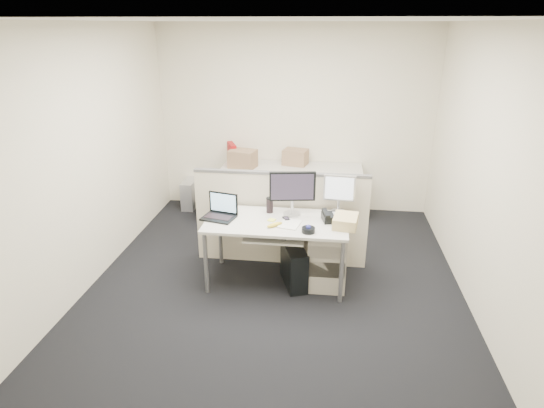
# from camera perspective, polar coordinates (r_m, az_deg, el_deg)

# --- Properties ---
(floor) EXTENTS (4.00, 4.50, 0.01)m
(floor) POSITION_cam_1_polar(r_m,az_deg,el_deg) (5.15, 0.52, -9.61)
(floor) COLOR black
(floor) RESTS_ON ground
(ceiling) EXTENTS (4.00, 4.50, 0.01)m
(ceiling) POSITION_cam_1_polar(r_m,az_deg,el_deg) (4.40, 0.65, 22.08)
(ceiling) COLOR white
(ceiling) RESTS_ON ground
(wall_back) EXTENTS (4.00, 0.02, 2.70)m
(wall_back) POSITION_cam_1_polar(r_m,az_deg,el_deg) (6.77, 2.84, 10.43)
(wall_back) COLOR beige
(wall_back) RESTS_ON ground
(wall_front) EXTENTS (4.00, 0.02, 2.70)m
(wall_front) POSITION_cam_1_polar(r_m,az_deg,el_deg) (2.55, -5.40, -9.66)
(wall_front) COLOR beige
(wall_front) RESTS_ON ground
(wall_left) EXTENTS (0.02, 4.50, 2.70)m
(wall_left) POSITION_cam_1_polar(r_m,az_deg,el_deg) (5.21, -21.95, 5.42)
(wall_left) COLOR beige
(wall_left) RESTS_ON ground
(wall_right) EXTENTS (0.02, 4.50, 2.70)m
(wall_right) POSITION_cam_1_polar(r_m,az_deg,el_deg) (4.80, 25.07, 3.65)
(wall_right) COLOR beige
(wall_right) RESTS_ON ground
(desk) EXTENTS (1.50, 0.75, 0.73)m
(desk) POSITION_cam_1_polar(r_m,az_deg,el_deg) (4.83, 0.55, -2.82)
(desk) COLOR #B0AEA5
(desk) RESTS_ON floor
(keyboard_tray) EXTENTS (0.62, 0.32, 0.02)m
(keyboard_tray) POSITION_cam_1_polar(r_m,az_deg,el_deg) (4.69, 0.29, -4.22)
(keyboard_tray) COLOR #B0AEA5
(keyboard_tray) RESTS_ON desk
(drawer_pedestal) EXTENTS (0.40, 0.55, 0.65)m
(drawer_pedestal) POSITION_cam_1_polar(r_m,az_deg,el_deg) (5.00, 6.91, -6.43)
(drawer_pedestal) COLOR #AFA997
(drawer_pedestal) RESTS_ON floor
(cubicle_partition) EXTENTS (2.00, 0.06, 1.10)m
(cubicle_partition) POSITION_cam_1_polar(r_m,az_deg,el_deg) (5.28, 1.11, -1.96)
(cubicle_partition) COLOR beige
(cubicle_partition) RESTS_ON floor
(back_counter) EXTENTS (2.00, 0.60, 0.72)m
(back_counter) POSITION_cam_1_polar(r_m,az_deg,el_deg) (6.73, 2.46, 1.60)
(back_counter) COLOR #AFA997
(back_counter) RESTS_ON floor
(monitor_main) EXTENTS (0.52, 0.26, 0.49)m
(monitor_main) POSITION_cam_1_polar(r_m,az_deg,el_deg) (4.87, 2.57, 1.30)
(monitor_main) COLOR black
(monitor_main) RESTS_ON desk
(monitor_small) EXTENTS (0.36, 0.20, 0.42)m
(monitor_small) POSITION_cam_1_polar(r_m,az_deg,el_deg) (5.00, 8.42, 1.22)
(monitor_small) COLOR #B7B7BC
(monitor_small) RESTS_ON desk
(laptop) EXTENTS (0.39, 0.32, 0.25)m
(laptop) POSITION_cam_1_polar(r_m,az_deg,el_deg) (4.84, -6.77, -0.45)
(laptop) COLOR black
(laptop) RESTS_ON desk
(trackball) EXTENTS (0.17, 0.17, 0.05)m
(trackball) POSITION_cam_1_polar(r_m,az_deg,el_deg) (4.55, 4.58, -3.26)
(trackball) COLOR black
(trackball) RESTS_ON desk
(desk_phone) EXTENTS (0.27, 0.24, 0.07)m
(desk_phone) POSITION_cam_1_polar(r_m,az_deg,el_deg) (4.84, 7.74, -1.67)
(desk_phone) COLOR black
(desk_phone) RESTS_ON desk
(paper_stack) EXTENTS (0.25, 0.29, 0.01)m
(paper_stack) POSITION_cam_1_polar(r_m,az_deg,el_deg) (4.72, 2.25, -2.53)
(paper_stack) COLOR silver
(paper_stack) RESTS_ON desk
(sticky_pad) EXTENTS (0.09, 0.09, 0.01)m
(sticky_pad) POSITION_cam_1_polar(r_m,az_deg,el_deg) (4.81, -0.04, -2.02)
(sticky_pad) COLOR #EEF54C
(sticky_pad) RESTS_ON desk
(travel_mug) EXTENTS (0.09, 0.09, 0.16)m
(travel_mug) POSITION_cam_1_polar(r_m,az_deg,el_deg) (4.99, -0.29, -0.20)
(travel_mug) COLOR black
(travel_mug) RESTS_ON desk
(banana) EXTENTS (0.17, 0.16, 0.04)m
(banana) POSITION_cam_1_polar(r_m,az_deg,el_deg) (4.66, 0.34, -2.61)
(banana) COLOR gold
(banana) RESTS_ON desk
(cellphone) EXTENTS (0.09, 0.12, 0.01)m
(cellphone) POSITION_cam_1_polar(r_m,az_deg,el_deg) (4.84, 1.80, -1.85)
(cellphone) COLOR black
(cellphone) RESTS_ON desk
(manila_folders) EXTENTS (0.28, 0.33, 0.11)m
(manila_folders) POSITION_cam_1_polar(r_m,az_deg,el_deg) (4.72, 9.21, -2.14)
(manila_folders) COLOR tan
(manila_folders) RESTS_ON desk
(keyboard) EXTENTS (0.42, 0.24, 0.02)m
(keyboard) POSITION_cam_1_polar(r_m,az_deg,el_deg) (4.72, -0.25, -3.73)
(keyboard) COLOR black
(keyboard) RESTS_ON keyboard_tray
(pc_tower_desk) EXTENTS (0.34, 0.52, 0.45)m
(pc_tower_desk) POSITION_cam_1_polar(r_m,az_deg,el_deg) (4.97, 2.78, -7.77)
(pc_tower_desk) COLOR black
(pc_tower_desk) RESTS_ON floor
(pc_tower_spare_dark) EXTENTS (0.34, 0.48, 0.42)m
(pc_tower_spare_dark) POSITION_cam_1_polar(r_m,az_deg,el_deg) (6.74, -8.49, 0.05)
(pc_tower_spare_dark) COLOR black
(pc_tower_spare_dark) RESTS_ON floor
(pc_tower_spare_silver) EXTENTS (0.19, 0.46, 0.43)m
(pc_tower_spare_silver) POSITION_cam_1_polar(r_m,az_deg,el_deg) (7.17, -10.21, 1.31)
(pc_tower_spare_silver) COLOR #B7B7BC
(pc_tower_spare_silver) RESTS_ON floor
(cardboard_box_left) EXTENTS (0.42, 0.35, 0.28)m
(cardboard_box_left) POSITION_cam_1_polar(r_m,az_deg,el_deg) (6.55, -3.70, 5.60)
(cardboard_box_left) COLOR #8A644B
(cardboard_box_left) RESTS_ON back_counter
(cardboard_box_right) EXTENTS (0.39, 0.33, 0.24)m
(cardboard_box_right) POSITION_cam_1_polar(r_m,az_deg,el_deg) (6.69, 2.95, 5.82)
(cardboard_box_right) COLOR #8A644B
(cardboard_box_right) RESTS_ON back_counter
(red_binder) EXTENTS (0.20, 0.34, 0.31)m
(red_binder) POSITION_cam_1_polar(r_m,az_deg,el_deg) (6.78, -5.05, 6.28)
(red_binder) COLOR maroon
(red_binder) RESTS_ON back_counter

